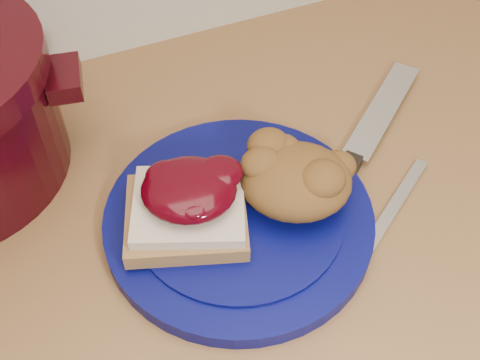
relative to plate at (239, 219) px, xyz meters
name	(u,v)px	position (x,y,z in m)	size (l,w,h in m)	color
plate	(239,219)	(0.00, 0.00, 0.00)	(0.29, 0.29, 0.02)	#050850
sandwich	(188,204)	(-0.05, 0.01, 0.04)	(0.15, 0.14, 0.06)	olive
stuffing_mound	(296,181)	(0.06, -0.01, 0.04)	(0.12, 0.10, 0.06)	brown
chef_knife	(349,167)	(0.15, 0.02, 0.00)	(0.26, 0.21, 0.02)	black
butter_knife	(391,211)	(0.16, -0.05, -0.01)	(0.18, 0.01, 0.00)	silver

